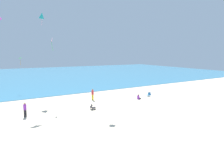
{
  "coord_description": "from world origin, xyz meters",
  "views": [
    {
      "loc": [
        -8.45,
        -8.42,
        6.37
      ],
      "look_at": [
        0.0,
        6.81,
        4.34
      ],
      "focal_mm": 28.45,
      "sensor_mm": 36.0,
      "label": 1
    }
  ],
  "objects_px": {
    "person_4": "(138,97)",
    "kite_green": "(20,58)",
    "person_3": "(25,109)",
    "kite_teal": "(42,16)",
    "beach_chair_near_camera": "(92,107)",
    "beach_chair_mid_beach": "(149,94)",
    "kite_pink": "(52,41)",
    "person_2": "(93,94)"
  },
  "relations": [
    {
      "from": "beach_chair_mid_beach",
      "to": "person_4",
      "type": "height_order",
      "value": "person_4"
    },
    {
      "from": "beach_chair_mid_beach",
      "to": "person_3",
      "type": "height_order",
      "value": "person_3"
    },
    {
      "from": "person_2",
      "to": "person_4",
      "type": "height_order",
      "value": "person_2"
    },
    {
      "from": "beach_chair_mid_beach",
      "to": "kite_teal",
      "type": "height_order",
      "value": "kite_teal"
    },
    {
      "from": "person_4",
      "to": "kite_green",
      "type": "bearing_deg",
      "value": 132.7
    },
    {
      "from": "beach_chair_mid_beach",
      "to": "kite_green",
      "type": "bearing_deg",
      "value": 52.99
    },
    {
      "from": "person_3",
      "to": "kite_teal",
      "type": "distance_m",
      "value": 13.05
    },
    {
      "from": "kite_green",
      "to": "kite_pink",
      "type": "xyz_separation_m",
      "value": [
        3.14,
        -10.64,
        2.25
      ]
    },
    {
      "from": "person_3",
      "to": "kite_green",
      "type": "relative_size",
      "value": 1.23
    },
    {
      "from": "person_2",
      "to": "person_4",
      "type": "bearing_deg",
      "value": -47.73
    },
    {
      "from": "beach_chair_near_camera",
      "to": "kite_teal",
      "type": "distance_m",
      "value": 14.32
    },
    {
      "from": "person_3",
      "to": "person_4",
      "type": "distance_m",
      "value": 14.47
    },
    {
      "from": "person_3",
      "to": "kite_green",
      "type": "distance_m",
      "value": 14.15
    },
    {
      "from": "person_4",
      "to": "kite_teal",
      "type": "xyz_separation_m",
      "value": [
        -11.5,
        6.72,
        11.29
      ]
    },
    {
      "from": "kite_pink",
      "to": "person_3",
      "type": "bearing_deg",
      "value": -141.69
    },
    {
      "from": "beach_chair_near_camera",
      "to": "kite_green",
      "type": "bearing_deg",
      "value": 128.52
    },
    {
      "from": "beach_chair_near_camera",
      "to": "person_4",
      "type": "distance_m",
      "value": 7.62
    },
    {
      "from": "person_2",
      "to": "beach_chair_near_camera",
      "type": "bearing_deg",
      "value": -136.86
    },
    {
      "from": "kite_teal",
      "to": "kite_green",
      "type": "bearing_deg",
      "value": 113.04
    },
    {
      "from": "beach_chair_near_camera",
      "to": "kite_green",
      "type": "height_order",
      "value": "kite_green"
    },
    {
      "from": "beach_chair_near_camera",
      "to": "person_4",
      "type": "height_order",
      "value": "person_4"
    },
    {
      "from": "person_4",
      "to": "person_3",
      "type": "bearing_deg",
      "value": 176.1
    },
    {
      "from": "beach_chair_near_camera",
      "to": "kite_green",
      "type": "distance_m",
      "value": 16.7
    },
    {
      "from": "beach_chair_near_camera",
      "to": "kite_pink",
      "type": "relative_size",
      "value": 0.47
    },
    {
      "from": "person_3",
      "to": "kite_pink",
      "type": "height_order",
      "value": "kite_pink"
    },
    {
      "from": "kite_teal",
      "to": "kite_green",
      "type": "distance_m",
      "value": 9.12
    },
    {
      "from": "beach_chair_mid_beach",
      "to": "person_4",
      "type": "distance_m",
      "value": 2.48
    },
    {
      "from": "kite_pink",
      "to": "kite_green",
      "type": "bearing_deg",
      "value": 106.46
    },
    {
      "from": "person_4",
      "to": "kite_green",
      "type": "relative_size",
      "value": 0.56
    },
    {
      "from": "beach_chair_mid_beach",
      "to": "kite_green",
      "type": "height_order",
      "value": "kite_green"
    },
    {
      "from": "kite_green",
      "to": "beach_chair_near_camera",
      "type": "bearing_deg",
      "value": -64.94
    },
    {
      "from": "beach_chair_near_camera",
      "to": "person_3",
      "type": "height_order",
      "value": "person_3"
    },
    {
      "from": "kite_green",
      "to": "person_3",
      "type": "bearing_deg",
      "value": -91.0
    },
    {
      "from": "person_2",
      "to": "kite_teal",
      "type": "height_order",
      "value": "kite_teal"
    },
    {
      "from": "beach_chair_near_camera",
      "to": "person_4",
      "type": "relative_size",
      "value": 1.07
    },
    {
      "from": "kite_teal",
      "to": "beach_chair_near_camera",
      "type": "bearing_deg",
      "value": -63.34
    },
    {
      "from": "beach_chair_mid_beach",
      "to": "kite_teal",
      "type": "xyz_separation_m",
      "value": [
        -13.91,
        6.14,
        11.26
      ]
    },
    {
      "from": "beach_chair_near_camera",
      "to": "person_3",
      "type": "relative_size",
      "value": 0.49
    },
    {
      "from": "person_2",
      "to": "beach_chair_mid_beach",
      "type": "bearing_deg",
      "value": -37.53
    },
    {
      "from": "beach_chair_near_camera",
      "to": "kite_teal",
      "type": "xyz_separation_m",
      "value": [
        -3.97,
        7.9,
        11.26
      ]
    },
    {
      "from": "person_2",
      "to": "person_3",
      "type": "xyz_separation_m",
      "value": [
        -8.57,
        -2.8,
        -0.03
      ]
    },
    {
      "from": "beach_chair_near_camera",
      "to": "kite_pink",
      "type": "height_order",
      "value": "kite_pink"
    }
  ]
}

